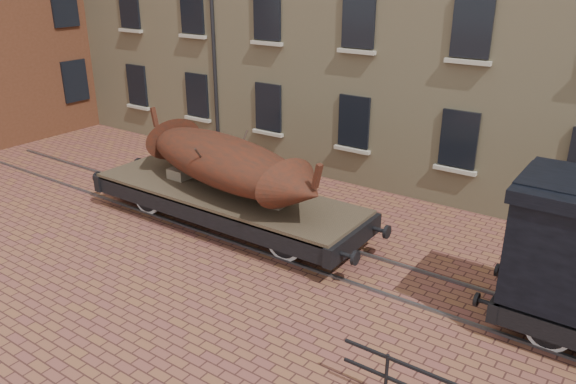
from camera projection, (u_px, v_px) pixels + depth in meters
The scene contains 4 objects.
ground at pixel (342, 263), 14.07m from camera, with size 90.00×90.00×0.00m, color brown.
rail_track at pixel (342, 262), 14.06m from camera, with size 30.00×1.52×0.06m.
flatcar_wagon at pixel (226, 198), 15.77m from camera, with size 9.26×2.51×1.40m.
iron_boat at pixel (223, 160), 15.36m from camera, with size 7.42×3.41×1.75m.
Camera 1 is at (5.97, -10.91, 6.94)m, focal length 35.00 mm.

